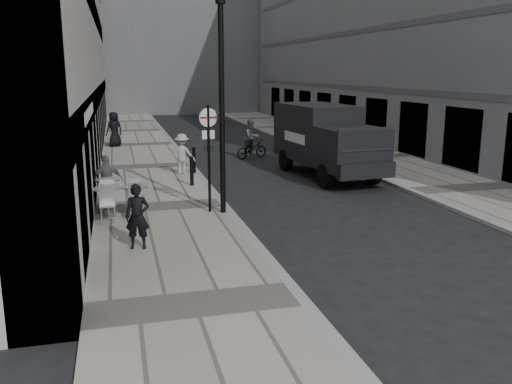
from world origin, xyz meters
TOP-DOWN VIEW (x-y plane):
  - ground at (0.00, 0.00)m, footprint 120.00×120.00m
  - sidewalk at (-2.00, 18.00)m, footprint 4.00×60.00m
  - far_sidewalk at (9.00, 18.00)m, footprint 4.00×60.00m
  - building_far at (1.50, 56.00)m, footprint 24.00×16.00m
  - walking_man at (-2.86, 6.25)m, footprint 0.64×0.48m
  - sign_post at (-0.60, 9.26)m, footprint 0.55×0.13m
  - lamppost at (-0.22, 9.09)m, footprint 0.29×0.29m
  - bollard_near at (-0.60, 13.23)m, footprint 0.14×0.14m
  - bollard_far at (-0.15, 15.79)m, footprint 0.14×0.14m
  - panel_van at (5.12, 14.33)m, footprint 2.82×6.40m
  - cyclist at (3.28, 19.57)m, footprint 1.91×1.33m
  - pedestrian_a at (-3.60, 10.69)m, footprint 1.02×0.55m
  - pedestrian_b at (-0.66, 15.58)m, footprint 1.24×1.00m
  - pedestrian_c at (-3.35, 24.99)m, footprint 1.13×0.97m
  - cafe_table_near at (-3.60, 9.42)m, footprint 0.79×1.79m
  - cafe_table_mid at (-3.60, 10.84)m, footprint 0.78×1.76m
  - cafe_table_far at (-2.80, 9.49)m, footprint 0.78×1.76m

SIDE VIEW (x-z plane):
  - ground at x=0.00m, z-range 0.00..0.00m
  - sidewalk at x=-2.00m, z-range 0.00..0.12m
  - far_sidewalk at x=9.00m, z-range 0.00..0.12m
  - cafe_table_mid at x=-3.60m, z-range 0.13..1.13m
  - cafe_table_far at x=-2.80m, z-range 0.13..1.13m
  - bollard_far at x=-0.15m, z-range 0.12..1.15m
  - cafe_table_near at x=-3.60m, z-range 0.13..1.15m
  - bollard_near at x=-0.60m, z-range 0.12..1.15m
  - cyclist at x=3.28m, z-range -0.21..1.74m
  - walking_man at x=-2.86m, z-range 0.12..1.70m
  - pedestrian_a at x=-3.60m, z-range 0.12..1.78m
  - pedestrian_b at x=-0.66m, z-range 0.12..1.80m
  - pedestrian_c at x=-3.35m, z-range 0.12..2.07m
  - panel_van at x=5.12m, z-range 0.18..3.12m
  - sign_post at x=-0.60m, z-range 0.58..3.81m
  - lamppost at x=-0.22m, z-range 0.48..6.88m
  - building_far at x=1.50m, z-range 0.00..22.00m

